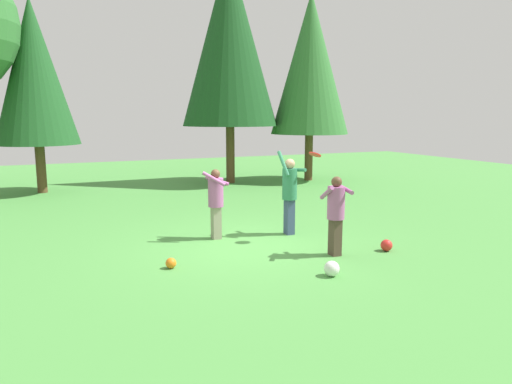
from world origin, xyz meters
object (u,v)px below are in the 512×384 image
Objects in this scene: ball_red at (386,245)px; tree_right at (229,40)px; person_catcher at (336,209)px; tree_left at (34,72)px; person_thrower at (290,189)px; ball_orange at (171,263)px; tree_far_right at (310,64)px; ball_white at (332,269)px; person_bystander at (216,198)px; frisbee at (315,155)px.

ball_red is 11.86m from tree_right.
tree_left is at bearing 34.84° from person_catcher.
ball_orange is (-3.10, -1.34, -0.96)m from person_thrower.
person_catcher is at bearing -117.15° from tree_far_right.
ball_red is at bearing 24.41° from ball_white.
person_bystander is at bearing 47.09° from person_catcher.
person_catcher is 8.05× the size of ball_orange.
person_thrower is at bearing 105.26° from frisbee.
person_bystander is 0.20× the size of tree_far_right.
person_bystander is 10.02m from tree_right.
ball_red is at bearing -9.87° from person_bystander.
person_catcher reaches higher than ball_red.
tree_right is (1.65, 10.29, 4.73)m from person_catcher.
tree_right is (0.53, 10.47, 5.53)m from ball_red.
tree_left is at bearing 121.09° from ball_red.
ball_red is (2.86, -2.32, -0.81)m from person_bystander.
person_bystander is 9.82m from tree_left.
person_thrower is 0.29× the size of tree_left.
tree_far_right reaches higher than ball_orange.
tree_right is (2.38, 11.31, 5.52)m from ball_white.
frisbee is 11.28m from tree_left.
person_thrower is at bearing 23.36° from ball_orange.
frisbee is 3.82m from ball_orange.
tree_far_right is (4.80, 8.57, 2.89)m from frisbee.
frisbee is 0.04× the size of tree_far_right.
frisbee reaches higher than person_thrower.
tree_far_right is at bearing 62.00° from ball_white.
tree_right is (3.39, 8.16, 4.72)m from person_bystander.
tree_far_right is 0.85× the size of tree_right.
person_catcher is at bearing -97.94° from frisbee.
tree_far_right is at bearing -10.96° from tree_right.
person_catcher is (0.05, -1.84, -0.13)m from person_thrower.
ball_white is 2.03m from ball_red.
person_catcher is 0.20× the size of tree_far_right.
ball_white is 13.20m from tree_left.
tree_right reaches higher than person_thrower.
tree_right is at bearing 80.73° from frisbee.
person_catcher is 0.17× the size of tree_right.
ball_orange is (-3.16, 0.50, -0.83)m from person_catcher.
ball_white reaches higher than ball_red.
person_bystander is 4.63× the size of frisbee.
ball_red is at bearing -91.16° from person_catcher.
person_thrower reaches higher than ball_white.
tree_far_right is (3.83, 9.84, 4.67)m from ball_red.
tree_right is at bearing 169.04° from tree_far_right.
person_bystander is at bearing -66.71° from tree_left.
person_thrower is at bearing -122.64° from tree_far_right.
person_thrower is 10.01m from tree_far_right.
ball_white is 0.03× the size of tree_right.
person_catcher reaches higher than person_bystander.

